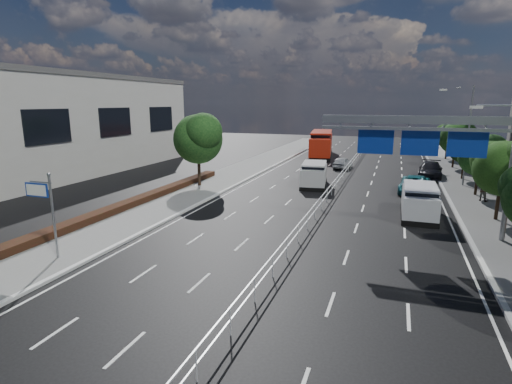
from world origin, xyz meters
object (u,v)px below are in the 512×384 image
(near_car_silver, at_px, (342,163))
(near_car_dark, at_px, (319,146))
(toilet_sign, at_px, (44,201))
(red_bus, at_px, (321,143))
(parked_car_teal, at_px, (415,185))
(silver_minivan, at_px, (419,201))
(parked_car_dark, at_px, (430,170))
(pedestrian_b, at_px, (484,189))
(white_minivan, at_px, (314,175))
(overhead_gantry, at_px, (435,138))

(near_car_silver, xyz_separation_m, near_car_dark, (-5.70, 15.94, 0.18))
(toilet_sign, height_order, red_bus, toilet_sign)
(near_car_dark, bearing_deg, parked_car_teal, 109.64)
(toilet_sign, xyz_separation_m, silver_minivan, (17.45, 14.00, -1.88))
(red_bus, relative_size, near_car_dark, 2.37)
(parked_car_dark, xyz_separation_m, pedestrian_b, (3.05, -10.11, 0.26))
(parked_car_dark, bearing_deg, near_car_silver, 166.98)
(near_car_silver, bearing_deg, red_bus, -59.52)
(red_bus, bearing_deg, near_car_dark, 95.45)
(white_minivan, xyz_separation_m, near_car_dark, (-4.56, 27.15, -0.23))
(overhead_gantry, xyz_separation_m, parked_car_teal, (-0.24, 11.58, -4.89))
(parked_car_teal, bearing_deg, parked_car_dark, 83.30)
(near_car_silver, distance_m, pedestrian_b, 17.99)
(toilet_sign, distance_m, white_minivan, 23.47)
(pedestrian_b, bearing_deg, near_car_dark, -19.05)
(parked_car_teal, xyz_separation_m, pedestrian_b, (4.85, -1.82, 0.33))
(overhead_gantry, xyz_separation_m, silver_minivan, (-0.24, 3.95, -4.55))
(white_minivan, xyz_separation_m, silver_minivan, (8.64, -7.67, -0.02))
(white_minivan, relative_size, pedestrian_b, 2.92)
(near_car_silver, bearing_deg, parked_car_dark, 169.38)
(toilet_sign, relative_size, overhead_gantry, 0.42)
(overhead_gantry, height_order, near_car_dark, overhead_gantry)
(near_car_silver, bearing_deg, white_minivan, 91.26)
(near_car_dark, bearing_deg, overhead_gantry, 102.87)
(parked_car_teal, distance_m, parked_car_dark, 8.48)
(silver_minivan, distance_m, parked_car_dark, 16.02)
(red_bus, relative_size, parked_car_teal, 2.39)
(red_bus, bearing_deg, near_car_silver, -74.42)
(near_car_silver, height_order, parked_car_teal, parked_car_teal)
(red_bus, height_order, parked_car_dark, red_bus)
(toilet_sign, distance_m, parked_car_dark, 35.64)
(near_car_dark, distance_m, pedestrian_b, 34.17)
(toilet_sign, relative_size, pedestrian_b, 2.39)
(near_car_dark, bearing_deg, red_bus, 97.01)
(silver_minivan, height_order, parked_car_teal, silver_minivan)
(overhead_gantry, bearing_deg, parked_car_dark, 85.51)
(silver_minivan, xyz_separation_m, parked_car_dark, (1.80, 15.92, -0.27))
(near_car_silver, relative_size, parked_car_dark, 0.73)
(overhead_gantry, xyz_separation_m, near_car_dark, (-13.44, 38.77, -4.75))
(near_car_dark, bearing_deg, near_car_silver, 103.44)
(overhead_gantry, relative_size, near_car_dark, 1.98)
(toilet_sign, relative_size, near_car_dark, 0.84)
(red_bus, xyz_separation_m, near_car_dark, (-1.43, 6.05, -1.01))
(toilet_sign, height_order, parked_car_teal, toilet_sign)
(overhead_gantry, bearing_deg, silver_minivan, 93.48)
(toilet_sign, xyz_separation_m, pedestrian_b, (22.30, 19.81, -1.90))
(red_bus, bearing_deg, parked_car_teal, -68.69)
(silver_minivan, height_order, pedestrian_b, silver_minivan)
(toilet_sign, relative_size, red_bus, 0.35)
(silver_minivan, height_order, parked_car_dark, silver_minivan)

